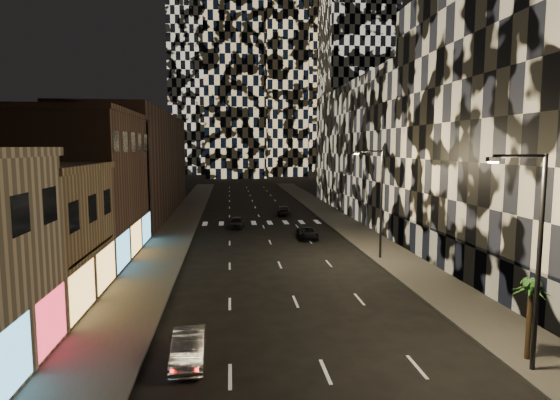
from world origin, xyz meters
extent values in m
cube|color=#47443F|center=(-10.00, 50.00, 0.07)|extent=(4.00, 120.00, 0.15)
cube|color=#47443F|center=(10.00, 50.00, 0.07)|extent=(4.00, 120.00, 0.15)
cube|color=#4C4C47|center=(-7.90, 50.00, 0.07)|extent=(0.20, 120.00, 0.15)
cube|color=#4C4C47|center=(7.90, 50.00, 0.07)|extent=(0.20, 120.00, 0.15)
cube|color=#856D50|center=(-17.00, 21.00, 4.00)|extent=(10.00, 10.00, 8.00)
cube|color=#4C342B|center=(-17.00, 33.50, 6.00)|extent=(10.00, 15.00, 12.00)
cube|color=#4C342B|center=(-17.00, 60.00, 7.00)|extent=(10.00, 40.00, 14.00)
cube|color=#232326|center=(20.00, 24.50, 11.00)|extent=(16.00, 25.00, 22.00)
cube|color=#383838|center=(12.30, 24.50, 1.50)|extent=(0.60, 25.00, 3.00)
cube|color=#232326|center=(20.00, 57.00, 9.00)|extent=(16.00, 40.00, 18.00)
cube|color=black|center=(35.00, 135.00, 50.00)|extent=(20.00, 20.00, 100.00)
cube|color=black|center=(-12.00, 165.00, 60.00)|extent=(24.00, 24.00, 120.00)
cube|color=black|center=(-2.00, 140.00, 47.50)|extent=(18.00, 18.00, 95.00)
cylinder|color=black|center=(8.60, 10.00, 4.65)|extent=(0.20, 0.20, 9.00)
cylinder|color=black|center=(7.50, 10.00, 9.05)|extent=(2.20, 0.14, 0.14)
cube|color=black|center=(6.40, 10.00, 8.93)|extent=(0.50, 0.25, 0.18)
cube|color=#FFEAB2|center=(6.40, 10.00, 8.81)|extent=(0.35, 0.18, 0.06)
cylinder|color=black|center=(8.60, 30.00, 4.65)|extent=(0.20, 0.20, 9.00)
cylinder|color=black|center=(7.50, 30.00, 9.05)|extent=(2.20, 0.14, 0.14)
cube|color=black|center=(6.40, 30.00, 8.93)|extent=(0.50, 0.25, 0.18)
cube|color=#FFEAB2|center=(6.40, 30.00, 8.81)|extent=(0.35, 0.18, 0.06)
imported|color=#A9AAAF|center=(-5.80, 12.49, 0.65)|extent=(1.47, 4.00, 1.31)
imported|color=black|center=(-3.19, 46.54, 0.66)|extent=(2.04, 4.02, 1.31)
imported|color=black|center=(3.50, 56.28, 0.64)|extent=(2.24, 4.60, 1.29)
imported|color=black|center=(4.00, 39.40, 0.57)|extent=(1.95, 4.13, 1.14)
cylinder|color=#47331E|center=(9.00, 10.95, 1.69)|extent=(0.23, 0.23, 3.08)
sphere|color=#214C1B|center=(9.00, 10.95, 3.38)|extent=(0.67, 0.67, 0.67)
cone|color=#214C1B|center=(9.22, 11.04, 3.33)|extent=(1.34, 0.74, 0.81)
cone|color=#214C1B|center=(9.07, 11.18, 3.33)|extent=(0.65, 1.36, 0.81)
cone|color=#214C1B|center=(8.86, 11.15, 3.33)|extent=(0.98, 1.25, 0.81)
cone|color=#214C1B|center=(8.76, 10.97, 3.33)|extent=(1.35, 0.36, 0.81)
cone|color=#214C1B|center=(8.84, 10.77, 3.33)|extent=(1.10, 1.17, 0.81)
cone|color=#214C1B|center=(9.04, 10.71, 3.33)|extent=(0.47, 1.36, 0.81)
cone|color=#214C1B|center=(9.21, 10.83, 3.33)|extent=(1.29, 0.90, 0.81)
camera|label=1|loc=(-3.92, -7.41, 9.42)|focal=30.00mm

